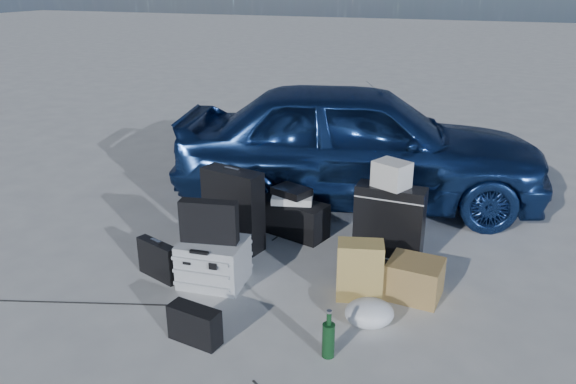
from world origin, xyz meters
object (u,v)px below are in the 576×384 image
Objects in this scene: briefcase at (158,260)px; duffel_bag at (293,218)px; suitcase_right at (389,225)px; green_bottle at (329,335)px; pelican_case at (214,262)px; car at (359,143)px; cardboard_box at (415,279)px; suitcase_left at (233,209)px.

duffel_bag is at bearing 77.00° from briefcase.
briefcase is 1.85m from suitcase_right.
green_bottle reaches higher than briefcase.
briefcase is (-0.44, -0.09, -0.02)m from pelican_case.
duffel_bag is (0.26, 1.03, -0.01)m from pelican_case.
cardboard_box is at bearing -167.00° from car.
suitcase_right is (0.57, -1.23, -0.30)m from car.
car is 5.27× the size of suitcase_left.
green_bottle reaches higher than cardboard_box.
duffel_bag is 1.69× the size of cardboard_box.
pelican_case is 1.06m from duffel_bag.
green_bottle is at bearing -32.68° from pelican_case.
pelican_case is at bearing -167.01° from cardboard_box.
cardboard_box is (1.46, 0.34, -0.03)m from pelican_case.
green_bottle is at bearing -31.68° from suitcase_left.
car is 7.70× the size of pelican_case.
duffel_bag is 1.38m from cardboard_box.
pelican_case is 0.45m from briefcase.
suitcase_left reaches higher than suitcase_right.
suitcase_right is (1.30, 0.18, -0.02)m from suitcase_left.
pelican_case is at bearing 152.70° from green_bottle.
suitcase_left reaches higher than pelican_case.
suitcase_left is at bearing 170.07° from cardboard_box.
suitcase_left is at bearing 135.88° from green_bottle.
briefcase is 0.56× the size of suitcase_left.
cardboard_box is 1.20× the size of green_bottle.
cardboard_box is (0.29, -0.46, -0.19)m from suitcase_right.
cardboard_box is at bearing 31.72° from briefcase.
suitcase_left is at bearing -170.15° from suitcase_right.
cardboard_box is at bearing 2.51° from suitcase_left.
car reaches higher than suitcase_left.
car is at bearing 75.25° from suitcase_left.
cardboard_box is (1.59, -0.28, -0.21)m from suitcase_left.
green_bottle is (0.48, -2.59, -0.47)m from car.
car is at bearing 68.21° from pelican_case.
pelican_case is at bearing 30.42° from briefcase.
suitcase_right is (1.17, 0.80, 0.16)m from pelican_case.
briefcase is at bearing -149.35° from suitcase_right.
suitcase_right is (1.61, 0.89, 0.18)m from briefcase.
duffel_bag is at bearing 59.18° from suitcase_left.
briefcase is 0.61× the size of duffel_bag.
suitcase_right is at bearing 122.23° from cardboard_box.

